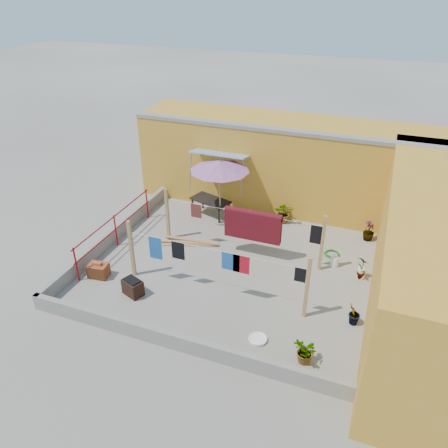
{
  "coord_description": "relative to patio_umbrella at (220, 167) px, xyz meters",
  "views": [
    {
      "loc": [
        3.63,
        -10.14,
        7.64
      ],
      "look_at": [
        -0.35,
        0.3,
        1.23
      ],
      "focal_mm": 35.0,
      "sensor_mm": 36.0,
      "label": 1
    }
  ],
  "objects": [
    {
      "name": "white_basin",
      "position": [
        2.9,
        -4.96,
        -2.11
      ],
      "size": [
        0.46,
        0.46,
        0.08
      ],
      "color": "white",
      "rests_on": "ground"
    },
    {
      "name": "water_jug_a",
      "position": [
        4.96,
        -1.48,
        -1.99
      ],
      "size": [
        0.23,
        0.23,
        0.37
      ],
      "color": "white",
      "rests_on": "ground"
    },
    {
      "name": "brick_stack",
      "position": [
        -2.16,
        -4.14,
        -1.95
      ],
      "size": [
        0.6,
        0.47,
        0.49
      ],
      "color": "#994C23",
      "rests_on": "ground"
    },
    {
      "name": "plant_right_c",
      "position": [
        4.1,
        -5.24,
        -1.84
      ],
      "size": [
        0.73,
        0.74,
        0.62
      ],
      "primitive_type": "imported",
      "rotation": [
        0.0,
        0.0,
        5.35
      ],
      "color": "#195A19",
      "rests_on": "ground"
    },
    {
      "name": "plant_back_a",
      "position": [
        2.07,
        0.9,
        -1.78
      ],
      "size": [
        0.77,
        0.69,
        0.75
      ],
      "primitive_type": "imported",
      "rotation": [
        0.0,
        0.0,
        0.18
      ],
      "color": "#195A19",
      "rests_on": "ground"
    },
    {
      "name": "clothesline_rig",
      "position": [
        1.58,
        -1.76,
        -1.12
      ],
      "size": [
        5.09,
        2.35,
        1.8
      ],
      "color": "tan",
      "rests_on": "ground"
    },
    {
      "name": "water_jug_b",
      "position": [
        4.15,
        -1.18,
        -1.99
      ],
      "size": [
        0.23,
        0.23,
        0.37
      ],
      "color": "white",
      "rests_on": "ground"
    },
    {
      "name": "parapet_front",
      "position": [
        1.26,
        -5.88,
        -1.93
      ],
      "size": [
        8.3,
        0.16,
        0.44
      ],
      "primitive_type": "cube",
      "color": "gray",
      "rests_on": "ground"
    },
    {
      "name": "ground",
      "position": [
        1.26,
        -2.3,
        -2.15
      ],
      "size": [
        80.0,
        80.0,
        0.0
      ],
      "primitive_type": "plane",
      "color": "#9E998E",
      "rests_on": "ground"
    },
    {
      "name": "lumber_pile",
      "position": [
        -0.49,
        -1.64,
        -2.1
      ],
      "size": [
        1.93,
        0.74,
        0.12
      ],
      "color": "tan",
      "rests_on": "ground"
    },
    {
      "name": "plant_right_b",
      "position": [
        4.96,
        -3.58,
        -1.83
      ],
      "size": [
        0.4,
        0.44,
        0.65
      ],
      "primitive_type": "imported",
      "rotation": [
        0.0,
        0.0,
        4.33
      ],
      "color": "#195A19",
      "rests_on": "ground"
    },
    {
      "name": "brazier",
      "position": [
        -0.8,
        -4.5,
        -1.91
      ],
      "size": [
        0.64,
        0.54,
        0.49
      ],
      "color": "black",
      "rests_on": "ground"
    },
    {
      "name": "patio_umbrella",
      "position": [
        0.0,
        0.0,
        0.0
      ],
      "size": [
        2.25,
        2.25,
        2.4
      ],
      "color": "gray",
      "rests_on": "ground"
    },
    {
      "name": "red_railing",
      "position": [
        -2.59,
        -2.5,
        -1.43
      ],
      "size": [
        0.05,
        4.2,
        1.1
      ],
      "color": "#9F0F15",
      "rests_on": "ground"
    },
    {
      "name": "wall_back",
      "position": [
        1.76,
        2.39,
        -0.54
      ],
      "size": [
        11.0,
        3.27,
        3.21
      ],
      "color": "gold",
      "rests_on": "ground"
    },
    {
      "name": "plant_back_b",
      "position": [
        4.96,
        0.72,
        -1.82
      ],
      "size": [
        0.46,
        0.46,
        0.66
      ],
      "primitive_type": "imported",
      "rotation": [
        0.0,
        0.0,
        1.29
      ],
      "color": "#195A19",
      "rests_on": "ground"
    },
    {
      "name": "outdoor_table",
      "position": [
        -0.51,
        0.39,
        -1.55
      ],
      "size": [
        1.57,
        1.1,
        0.66
      ],
      "color": "black",
      "rests_on": "ground"
    },
    {
      "name": "wall_right",
      "position": [
        6.46,
        -2.3,
        -0.55
      ],
      "size": [
        2.4,
        9.0,
        3.2
      ],
      "primitive_type": "cube",
      "color": "gold",
      "rests_on": "ground"
    },
    {
      "name": "green_hose",
      "position": [
        4.0,
        -0.6,
        -2.12
      ],
      "size": [
        0.5,
        0.5,
        0.07
      ],
      "color": "#1B6E18",
      "rests_on": "ground"
    },
    {
      "name": "plant_right_a",
      "position": [
        4.96,
        -1.54,
        -1.78
      ],
      "size": [
        0.48,
        0.45,
        0.75
      ],
      "primitive_type": "imported",
      "rotation": [
        0.0,
        0.0,
        2.54
      ],
      "color": "#195A19",
      "rests_on": "ground"
    },
    {
      "name": "parapet_left",
      "position": [
        -2.82,
        -2.3,
        -1.93
      ],
      "size": [
        0.16,
        7.3,
        0.44
      ],
      "primitive_type": "cube",
      "color": "gray",
      "rests_on": "ground"
    }
  ]
}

